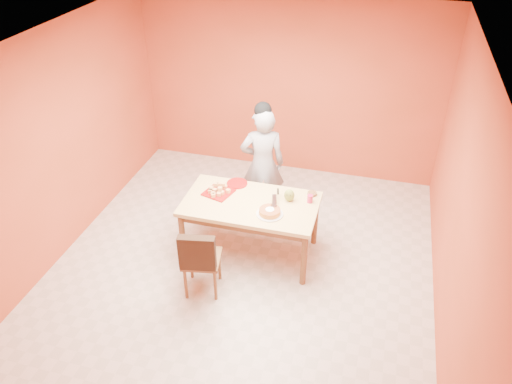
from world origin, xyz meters
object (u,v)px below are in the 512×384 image
(dining_chair, at_px, (201,258))
(egg_ornament, at_px, (289,195))
(checker_tin, at_px, (312,194))
(pastry_platter, at_px, (219,192))
(sponge_cake, at_px, (270,212))
(person, at_px, (263,165))
(red_dinner_plate, at_px, (237,183))
(dining_table, at_px, (250,209))
(magenta_glass, at_px, (310,199))

(dining_chair, distance_m, egg_ornament, 1.28)
(dining_chair, relative_size, checker_tin, 7.95)
(pastry_platter, distance_m, egg_ornament, 0.87)
(dining_chair, xyz_separation_m, sponge_cake, (0.63, 0.61, 0.33))
(pastry_platter, bearing_deg, checker_tin, 13.09)
(person, relative_size, red_dinner_plate, 6.20)
(red_dinner_plate, bearing_deg, dining_table, -52.21)
(person, height_order, pastry_platter, person)
(red_dinner_plate, height_order, magenta_glass, magenta_glass)
(dining_chair, bearing_deg, egg_ornament, 39.37)
(magenta_glass, bearing_deg, dining_table, -164.37)
(sponge_cake, relative_size, checker_tin, 2.18)
(dining_table, relative_size, sponge_cake, 6.47)
(red_dinner_plate, bearing_deg, sponge_cake, -43.65)
(pastry_platter, bearing_deg, dining_table, -12.04)
(pastry_platter, xyz_separation_m, checker_tin, (1.11, 0.26, 0.01))
(person, distance_m, pastry_platter, 0.82)
(pastry_platter, bearing_deg, person, 63.62)
(checker_tin, bearing_deg, dining_table, -152.76)
(red_dinner_plate, xyz_separation_m, checker_tin, (0.95, 0.00, 0.01))
(dining_table, relative_size, magenta_glass, 16.42)
(magenta_glass, distance_m, checker_tin, 0.16)
(egg_ornament, relative_size, checker_tin, 1.38)
(person, bearing_deg, red_dinner_plate, 48.86)
(pastry_platter, relative_size, magenta_glass, 3.22)
(sponge_cake, bearing_deg, checker_tin, 52.79)
(dining_table, bearing_deg, dining_chair, -113.99)
(egg_ornament, relative_size, magenta_glass, 1.61)
(dining_chair, bearing_deg, sponge_cake, 33.34)
(person, bearing_deg, egg_ornament, 109.04)
(egg_ornament, distance_m, checker_tin, 0.32)
(dining_table, distance_m, pastry_platter, 0.45)
(dining_chair, distance_m, checker_tin, 1.57)
(checker_tin, bearing_deg, egg_ornament, -141.23)
(checker_tin, bearing_deg, dining_chair, -132.18)
(dining_chair, distance_m, sponge_cake, 0.94)
(dining_chair, relative_size, egg_ornament, 5.76)
(checker_tin, bearing_deg, magenta_glass, -90.00)
(dining_table, height_order, dining_chair, dining_chair)
(red_dinner_plate, bearing_deg, person, 66.67)
(checker_tin, bearing_deg, sponge_cake, -127.21)
(dining_chair, height_order, egg_ornament, egg_ornament)
(person, distance_m, egg_ornament, 0.84)
(egg_ornament, height_order, magenta_glass, egg_ornament)
(pastry_platter, relative_size, red_dinner_plate, 1.21)
(dining_table, xyz_separation_m, sponge_cake, (0.28, -0.18, 0.13))
(dining_table, height_order, checker_tin, checker_tin)
(egg_ornament, xyz_separation_m, checker_tin, (0.24, 0.20, -0.06))
(pastry_platter, bearing_deg, egg_ornament, 4.16)
(sponge_cake, bearing_deg, pastry_platter, 159.33)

